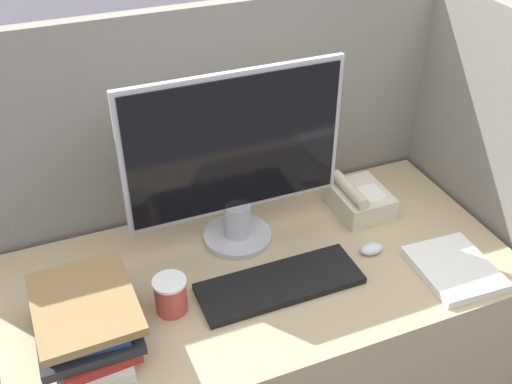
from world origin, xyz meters
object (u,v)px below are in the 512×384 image
coffee_cup (171,295)px  desk_telephone (359,199)px  monitor (236,163)px  keyboard (280,284)px  book_stack (87,321)px  mouse (371,249)px

coffee_cup → desk_telephone: 0.70m
monitor → coffee_cup: monitor is taller
coffee_cup → desk_telephone: size_ratio=0.53×
keyboard → desk_telephone: bearing=30.8°
book_stack → desk_telephone: (0.88, 0.22, -0.03)m
keyboard → book_stack: bearing=180.0°
book_stack → desk_telephone: bearing=14.2°
coffee_cup → desk_telephone: desk_telephone is taller
coffee_cup → book_stack: 0.21m
mouse → keyboard: bearing=-174.7°
mouse → book_stack: (-0.81, -0.03, 0.06)m
monitor → coffee_cup: 0.40m
keyboard → coffee_cup: (-0.29, 0.03, 0.04)m
keyboard → desk_telephone: desk_telephone is taller
monitor → desk_telephone: (0.41, -0.01, -0.22)m
keyboard → coffee_cup: 0.30m
keyboard → book_stack: book_stack is taller
monitor → coffee_cup: size_ratio=6.28×
keyboard → book_stack: (-0.51, 0.00, 0.06)m
monitor → mouse: 0.47m
keyboard → mouse: bearing=5.3°
mouse → desk_telephone: desk_telephone is taller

